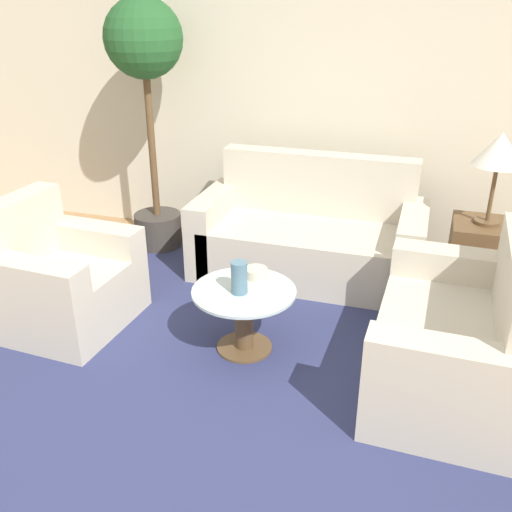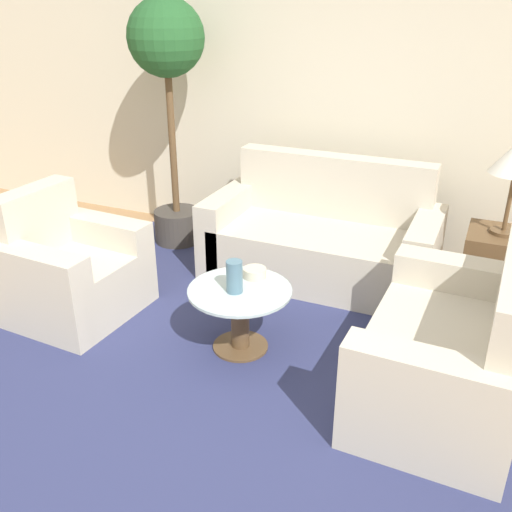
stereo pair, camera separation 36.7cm
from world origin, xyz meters
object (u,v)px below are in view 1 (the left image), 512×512
object	(u,v)px
sofa_main	(310,237)
coffee_table	(244,311)
vase	(239,278)
potted_plant	(146,77)
bowl	(256,273)
loveseat	(462,343)
armchair	(59,283)
table_lamp	(500,152)

from	to	relation	value
sofa_main	coffee_table	bearing A→B (deg)	-96.78
coffee_table	vase	world-z (taller)	vase
potted_plant	bowl	world-z (taller)	potted_plant
sofa_main	loveseat	bearing A→B (deg)	-46.88
bowl	sofa_main	bearing A→B (deg)	83.07
loveseat	vase	size ratio (longest dim) A/B	6.51
armchair	vase	bearing A→B (deg)	-86.47
coffee_table	table_lamp	size ratio (longest dim) A/B	0.98
sofa_main	table_lamp	bearing A→B (deg)	-0.40
bowl	potted_plant	bearing A→B (deg)	137.95
potted_plant	vase	distance (m)	2.09
armchair	loveseat	distance (m)	2.61
vase	bowl	bearing A→B (deg)	81.10
loveseat	coffee_table	size ratio (longest dim) A/B	2.05
sofa_main	vase	size ratio (longest dim) A/B	8.69
coffee_table	table_lamp	world-z (taller)	table_lamp
potted_plant	table_lamp	bearing A→B (deg)	-2.45
loveseat	vase	bearing A→B (deg)	-86.13
coffee_table	loveseat	bearing A→B (deg)	0.45
table_lamp	potted_plant	size ratio (longest dim) A/B	0.32
armchair	bowl	xyz separation A→B (m)	(1.33, 0.24, 0.17)
potted_plant	vase	xyz separation A→B (m)	(1.25, -1.39, -0.95)
armchair	table_lamp	distance (m)	3.15
bowl	armchair	bearing A→B (deg)	-169.88
loveseat	armchair	bearing A→B (deg)	-86.95
bowl	vase	bearing A→B (deg)	-98.90
sofa_main	potted_plant	world-z (taller)	potted_plant
sofa_main	coffee_table	size ratio (longest dim) A/B	2.74
sofa_main	armchair	world-z (taller)	sofa_main
vase	armchair	bearing A→B (deg)	-179.49
coffee_table	table_lamp	xyz separation A→B (m)	(1.44, 1.23, 0.83)
coffee_table	armchair	bearing A→B (deg)	-177.78
loveseat	potted_plant	distance (m)	3.13
armchair	vase	size ratio (longest dim) A/B	4.33
sofa_main	bowl	xyz separation A→B (m)	(-0.13, -1.05, 0.17)
armchair	coffee_table	bearing A→B (deg)	-84.76
loveseat	potted_plant	xyz separation A→B (m)	(-2.57, 1.34, 1.18)
coffee_table	bowl	size ratio (longest dim) A/B	4.40
vase	bowl	world-z (taller)	vase
sofa_main	coffee_table	xyz separation A→B (m)	(-0.15, -1.24, -0.02)
table_lamp	loveseat	bearing A→B (deg)	-96.70
sofa_main	armchair	xyz separation A→B (m)	(-1.46, -1.29, 0.00)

